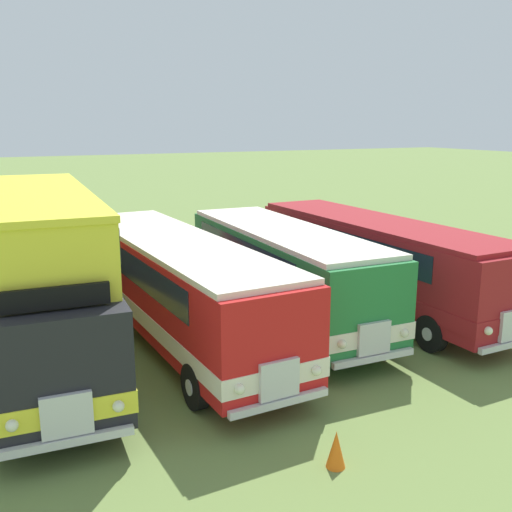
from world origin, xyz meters
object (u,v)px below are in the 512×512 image
Objects in this scene: bus_second_in_row at (43,270)px; bus_fifth_in_row at (374,256)px; bus_third_in_row at (176,281)px; bus_fourth_in_row at (282,267)px; cone_mid_row at (336,449)px.

bus_second_in_row is 10.55m from bus_fifth_in_row.
bus_third_in_row is 1.03× the size of bus_fifth_in_row.
bus_third_in_row is 3.52m from bus_fourth_in_row.
bus_fourth_in_row is 3.51m from bus_fifth_in_row.
bus_second_in_row is at bearing 179.42° from bus_third_in_row.
cone_mid_row is (-6.47, -7.49, -1.40)m from bus_fifth_in_row.
bus_fifth_in_row is 15.90× the size of cone_mid_row.
bus_fourth_in_row and bus_fifth_in_row have the same top height.
bus_third_in_row is at bearing 94.28° from cone_mid_row.
bus_third_in_row is at bearing -177.57° from bus_fourth_in_row.
cone_mid_row is (0.55, -7.39, -1.40)m from bus_third_in_row.
bus_second_in_row reaches higher than bus_fifth_in_row.
bus_third_in_row is 16.31× the size of cone_mid_row.
bus_third_in_row is 1.18× the size of bus_fourth_in_row.
cone_mid_row is at bearing -111.45° from bus_fourth_in_row.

